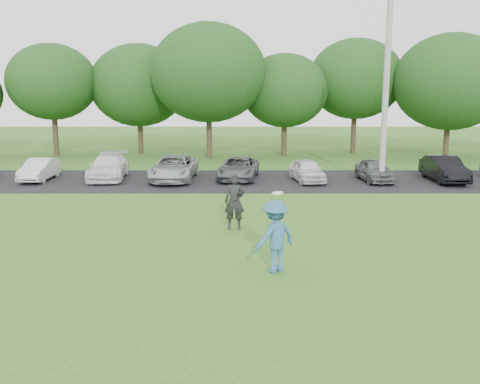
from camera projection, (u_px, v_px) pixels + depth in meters
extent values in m
plane|color=#30621C|center=(240.00, 267.00, 13.90)|extent=(100.00, 100.00, 0.00)
cube|color=black|center=(240.00, 180.00, 26.65)|extent=(32.00, 6.50, 0.03)
cylinder|color=#9B9A96|center=(386.00, 86.00, 24.63)|extent=(0.28, 0.28, 9.32)
imported|color=#32658F|center=(275.00, 236.00, 13.38)|extent=(1.37, 1.26, 1.85)
cylinder|color=white|center=(278.00, 193.00, 12.86)|extent=(0.27, 0.27, 0.06)
imported|color=black|center=(235.00, 202.00, 17.44)|extent=(0.70, 0.48, 1.85)
cube|color=black|center=(240.00, 195.00, 17.21)|extent=(0.15, 0.11, 0.10)
imported|color=silver|center=(39.00, 169.00, 26.57)|extent=(1.15, 3.25, 1.07)
imported|color=silver|center=(108.00, 167.00, 26.90)|extent=(2.04, 4.32, 1.22)
imported|color=#ABAEB3|center=(174.00, 168.00, 26.53)|extent=(2.20, 4.48, 1.22)
imported|color=#585B60|center=(238.00, 168.00, 26.84)|extent=(2.28, 4.14, 1.10)
imported|color=silver|center=(307.00, 170.00, 26.22)|extent=(1.73, 3.35, 1.09)
imported|color=#5C5F64|center=(374.00, 170.00, 26.29)|extent=(1.53, 3.27, 1.08)
imported|color=black|center=(444.00, 169.00, 26.24)|extent=(1.35, 3.76, 1.23)
cylinder|color=#38281C|center=(56.00, 136.00, 36.20)|extent=(0.36, 0.36, 2.70)
ellipsoid|color=#214C19|center=(52.00, 82.00, 35.51)|extent=(5.94, 5.94, 5.05)
cylinder|color=#38281C|center=(141.00, 137.00, 37.62)|extent=(0.36, 0.36, 2.20)
ellipsoid|color=#214C19|center=(139.00, 85.00, 36.93)|extent=(6.68, 6.68, 5.68)
cylinder|color=#38281C|center=(209.00, 138.00, 34.83)|extent=(0.36, 0.36, 2.70)
ellipsoid|color=#214C19|center=(208.00, 73.00, 34.03)|extent=(7.42, 7.42, 6.31)
cylinder|color=#38281C|center=(284.00, 139.00, 36.26)|extent=(0.36, 0.36, 2.20)
ellipsoid|color=#214C19|center=(285.00, 91.00, 35.63)|extent=(5.76, 5.76, 4.90)
cylinder|color=#38281C|center=(353.00, 134.00, 37.58)|extent=(0.36, 0.36, 2.70)
ellipsoid|color=#214C19|center=(356.00, 79.00, 36.85)|extent=(6.50, 6.50, 5.53)
cylinder|color=#38281C|center=(446.00, 141.00, 34.89)|extent=(0.36, 0.36, 2.20)
ellipsoid|color=#214C19|center=(451.00, 82.00, 34.15)|extent=(7.24, 7.24, 6.15)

